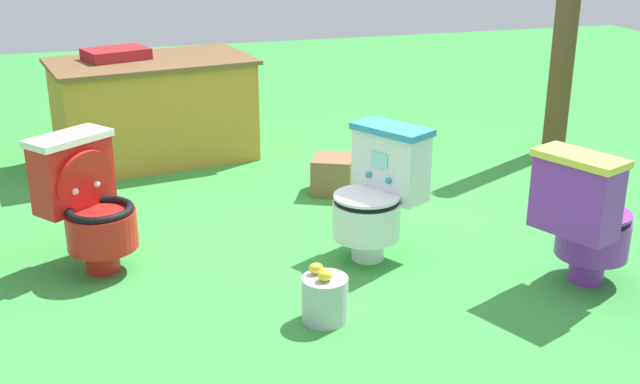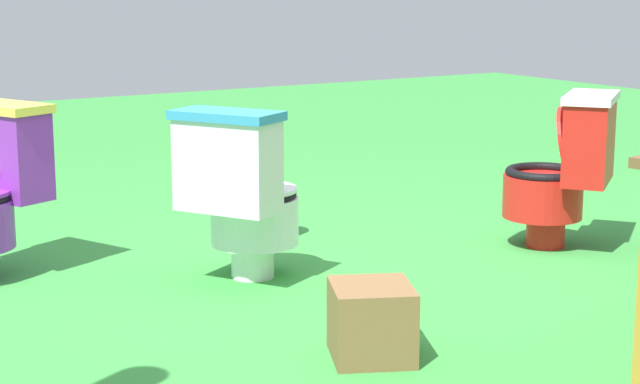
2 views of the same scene
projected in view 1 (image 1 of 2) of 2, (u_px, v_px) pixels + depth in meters
ground at (321, 244)px, 4.56m from camera, size 14.00×14.00×0.00m
toilet_white at (377, 193)px, 4.30m from camera, size 0.63×0.59×0.73m
toilet_red at (88, 202)px, 4.15m from camera, size 0.62×0.64×0.73m
toilet_purple at (585, 218)px, 3.96m from camera, size 0.61×0.56×0.73m
vendor_table at (153, 109)px, 5.96m from camera, size 1.58×1.09×0.85m
wooden_post at (568, 5)px, 5.90m from camera, size 0.18×0.18×2.27m
small_crate at (333, 175)px, 5.34m from camera, size 0.36×0.37×0.25m
lemon_bucket at (325, 298)px, 3.70m from camera, size 0.22×0.22×0.28m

